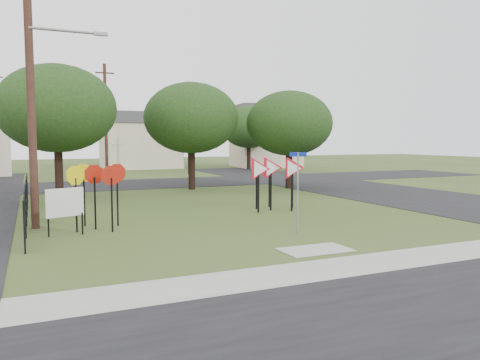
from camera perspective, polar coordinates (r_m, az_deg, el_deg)
name	(u,v)px	position (r m, az deg, el deg)	size (l,w,h in m)	color
ground	(276,235)	(15.72, 4.38, -6.68)	(140.00, 140.00, 0.00)	#32471A
sidewalk	(355,265)	(12.29, 13.89, -10.05)	(30.00, 1.60, 0.02)	gray
planting_strip	(389,278)	(11.41, 17.66, -11.33)	(30.00, 0.80, 0.02)	#32471A
street_right	(368,190)	(30.63, 15.29, -1.17)	(8.00, 50.00, 0.02)	black
street_far	(144,184)	(34.48, -11.64, -0.44)	(60.00, 8.00, 0.02)	black
curb_pad	(316,250)	(13.71, 9.21, -8.41)	(2.00, 1.20, 0.02)	gray
street_name_sign	(298,187)	(15.64, 7.06, -0.86)	(0.53, 0.24, 2.75)	gray
stop_sign_cluster	(97,181)	(17.21, -17.09, -0.07)	(2.17, 1.66, 2.31)	black
yield_sign_cluster	(273,170)	(21.10, 4.10, 1.19)	(3.11, 1.92, 2.44)	black
info_board	(65,204)	(16.42, -20.56, -2.78)	(1.21, 0.44, 1.58)	black
utility_pole_main	(32,81)	(18.15, -23.99, 11.00)	(3.55, 0.33, 10.00)	#472A21
far_pole_a	(106,121)	(37.95, -16.05, 6.89)	(1.40, 0.24, 9.00)	#472A21
far_pole_b	(189,127)	(43.65, -6.27, 6.43)	(1.40, 0.24, 8.50)	#472A21
fence_run	(26,201)	(19.93, -24.61, -2.37)	(0.05, 11.55, 1.50)	black
house_mid	(140,140)	(54.73, -12.12, 4.77)	(8.40, 8.40, 6.20)	beige
house_right	(265,136)	(55.65, 3.06, 5.39)	(8.30, 8.30, 7.20)	beige
tree_near_left	(57,109)	(27.63, -21.43, 8.09)	(6.40, 6.40, 7.27)	black
tree_near_mid	(191,118)	(30.06, -5.96, 7.51)	(6.00, 6.00, 6.80)	black
tree_near_right	(289,123)	(30.68, 6.03, 6.87)	(5.60, 5.60, 6.33)	black
tree_far_right	(249,127)	(50.31, 1.08, 6.47)	(6.00, 6.00, 6.80)	black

